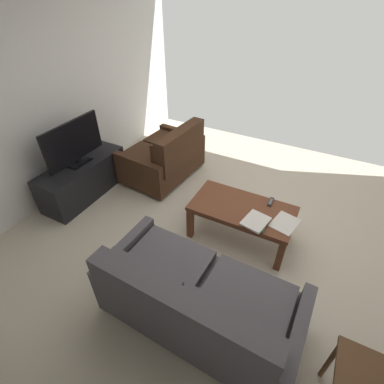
{
  "coord_description": "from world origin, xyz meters",
  "views": [
    {
      "loc": [
        -0.7,
        2.42,
        2.6
      ],
      "look_at": [
        0.39,
        0.32,
        0.76
      ],
      "focal_mm": 26.61,
      "sensor_mm": 36.0,
      "label": 1
    }
  ],
  "objects_px": {
    "coffee_table": "(242,212)",
    "flat_tv": "(73,143)",
    "tv_stand": "(84,179)",
    "loose_magazine": "(285,223)",
    "sofa_main": "(196,302)",
    "loveseat_near": "(166,157)",
    "tv_remote": "(271,202)",
    "book_stack": "(256,222)"
  },
  "relations": [
    {
      "from": "flat_tv",
      "to": "tv_remote",
      "type": "height_order",
      "value": "flat_tv"
    },
    {
      "from": "loveseat_near",
      "to": "book_stack",
      "type": "xyz_separation_m",
      "value": [
        -1.69,
        0.91,
        0.15
      ]
    },
    {
      "from": "tv_remote",
      "to": "book_stack",
      "type": "bearing_deg",
      "value": 83.72
    },
    {
      "from": "book_stack",
      "to": "tv_remote",
      "type": "xyz_separation_m",
      "value": [
        -0.05,
        -0.42,
        -0.02
      ]
    },
    {
      "from": "flat_tv",
      "to": "book_stack",
      "type": "bearing_deg",
      "value": -179.55
    },
    {
      "from": "coffee_table",
      "to": "flat_tv",
      "type": "xyz_separation_m",
      "value": [
        2.29,
        0.21,
        0.43
      ]
    },
    {
      "from": "book_stack",
      "to": "loose_magazine",
      "type": "height_order",
      "value": "book_stack"
    },
    {
      "from": "book_stack",
      "to": "tv_stand",
      "type": "bearing_deg",
      "value": 0.49
    },
    {
      "from": "loveseat_near",
      "to": "book_stack",
      "type": "relative_size",
      "value": 3.86
    },
    {
      "from": "loveseat_near",
      "to": "tv_remote",
      "type": "height_order",
      "value": "loveseat_near"
    },
    {
      "from": "sofa_main",
      "to": "coffee_table",
      "type": "xyz_separation_m",
      "value": [
        0.03,
        -1.23,
        0.04
      ]
    },
    {
      "from": "sofa_main",
      "to": "flat_tv",
      "type": "bearing_deg",
      "value": -23.77
    },
    {
      "from": "coffee_table",
      "to": "tv_remote",
      "type": "height_order",
      "value": "tv_remote"
    },
    {
      "from": "tv_remote",
      "to": "coffee_table",
      "type": "bearing_deg",
      "value": 41.58
    },
    {
      "from": "sofa_main",
      "to": "loveseat_near",
      "type": "distance_m",
      "value": 2.47
    },
    {
      "from": "coffee_table",
      "to": "flat_tv",
      "type": "bearing_deg",
      "value": 5.26
    },
    {
      "from": "sofa_main",
      "to": "flat_tv",
      "type": "distance_m",
      "value": 2.57
    },
    {
      "from": "book_stack",
      "to": "tv_remote",
      "type": "bearing_deg",
      "value": -96.28
    },
    {
      "from": "loveseat_near",
      "to": "tv_remote",
      "type": "distance_m",
      "value": 1.81
    },
    {
      "from": "sofa_main",
      "to": "loose_magazine",
      "type": "xyz_separation_m",
      "value": [
        -0.46,
        -1.19,
        0.12
      ]
    },
    {
      "from": "sofa_main",
      "to": "tv_remote",
      "type": "height_order",
      "value": "sofa_main"
    },
    {
      "from": "coffee_table",
      "to": "flat_tv",
      "type": "height_order",
      "value": "flat_tv"
    },
    {
      "from": "tv_stand",
      "to": "coffee_table",
      "type": "bearing_deg",
      "value": -174.7
    },
    {
      "from": "flat_tv",
      "to": "tv_remote",
      "type": "relative_size",
      "value": 5.66
    },
    {
      "from": "tv_stand",
      "to": "loveseat_near",
      "type": "bearing_deg",
      "value": -130.77
    },
    {
      "from": "sofa_main",
      "to": "coffee_table",
      "type": "height_order",
      "value": "sofa_main"
    },
    {
      "from": "book_stack",
      "to": "flat_tv",
      "type": "bearing_deg",
      "value": 0.45
    },
    {
      "from": "tv_stand",
      "to": "sofa_main",
      "type": "bearing_deg",
      "value": 156.27
    },
    {
      "from": "flat_tv",
      "to": "book_stack",
      "type": "distance_m",
      "value": 2.52
    },
    {
      "from": "tv_remote",
      "to": "loveseat_near",
      "type": "bearing_deg",
      "value": -15.77
    },
    {
      "from": "loveseat_near",
      "to": "coffee_table",
      "type": "distance_m",
      "value": 1.65
    },
    {
      "from": "tv_stand",
      "to": "tv_remote",
      "type": "height_order",
      "value": "tv_stand"
    },
    {
      "from": "coffee_table",
      "to": "flat_tv",
      "type": "relative_size",
      "value": 1.28
    },
    {
      "from": "coffee_table",
      "to": "tv_stand",
      "type": "distance_m",
      "value": 2.3
    },
    {
      "from": "loveseat_near",
      "to": "loose_magazine",
      "type": "bearing_deg",
      "value": 158.87
    },
    {
      "from": "coffee_table",
      "to": "book_stack",
      "type": "distance_m",
      "value": 0.3
    },
    {
      "from": "loose_magazine",
      "to": "book_stack",
      "type": "bearing_deg",
      "value": -138.41
    },
    {
      "from": "sofa_main",
      "to": "tv_remote",
      "type": "distance_m",
      "value": 1.48
    },
    {
      "from": "sofa_main",
      "to": "loveseat_near",
      "type": "xyz_separation_m",
      "value": [
        1.51,
        -1.95,
        -0.01
      ]
    },
    {
      "from": "loose_magazine",
      "to": "sofa_main",
      "type": "bearing_deg",
      "value": -98.22
    },
    {
      "from": "loose_magazine",
      "to": "tv_remote",
      "type": "bearing_deg",
      "value": 143.26
    },
    {
      "from": "tv_remote",
      "to": "loose_magazine",
      "type": "relative_size",
      "value": 0.51
    }
  ]
}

